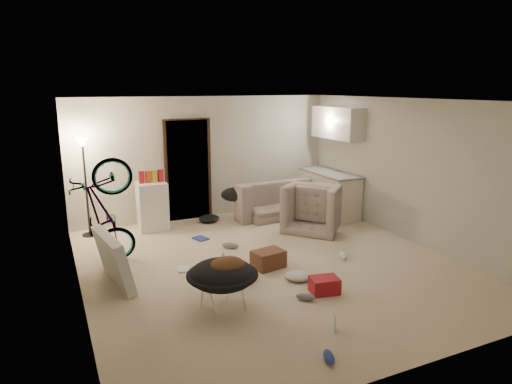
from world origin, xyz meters
name	(u,v)px	position (x,y,z in m)	size (l,w,h in m)	color
floor	(270,264)	(0.00, 0.00, -0.01)	(5.50, 6.00, 0.02)	beige
ceiling	(271,100)	(0.00, 0.00, 2.51)	(5.50, 6.00, 0.02)	white
wall_back	(205,157)	(0.00, 3.01, 1.25)	(5.50, 0.02, 2.50)	beige
wall_front	(419,249)	(0.00, -3.01, 1.25)	(5.50, 0.02, 2.50)	beige
wall_left	(73,205)	(-2.76, 0.00, 1.25)	(0.02, 6.00, 2.50)	beige
wall_right	(412,171)	(2.76, 0.00, 1.25)	(0.02, 6.00, 2.50)	beige
doorway	(188,170)	(-0.40, 2.97, 1.02)	(0.85, 0.10, 2.04)	black
door_trim	(188,170)	(-0.40, 2.94, 1.02)	(0.97, 0.04, 2.10)	#332012
floor_lamp	(84,166)	(-2.40, 2.65, 1.31)	(0.28, 0.28, 1.81)	black
kitchen_counter	(330,194)	(2.43, 2.00, 0.44)	(0.60, 1.50, 0.88)	silver
counter_top	(330,173)	(2.43, 2.00, 0.90)	(0.64, 1.54, 0.04)	gray
kitchen_uppers	(338,123)	(2.56, 2.00, 1.95)	(0.38, 1.40, 0.65)	silver
sofa	(276,201)	(1.37, 2.45, 0.29)	(1.98, 0.77, 0.58)	#3F473E
armchair	(317,211)	(1.65, 1.27, 0.33)	(1.03, 0.90, 0.67)	#3F473E
bicycle	(105,237)	(-2.30, 1.04, 0.45)	(0.60, 1.71, 0.90)	black
book_asset	(335,333)	(-0.27, -2.15, 0.01)	(0.15, 0.21, 0.02)	#A61823
mini_fridge	(152,206)	(-1.25, 2.55, 0.46)	(0.54, 0.54, 0.92)	white
snack_box_0	(142,179)	(-1.42, 2.55, 1.00)	(0.10, 0.07, 0.30)	#A61823
snack_box_1	(148,178)	(-1.30, 2.55, 1.00)	(0.10, 0.07, 0.30)	#B44416
snack_box_2	(155,178)	(-1.18, 2.55, 1.00)	(0.10, 0.07, 0.30)	gold
snack_box_3	(161,177)	(-1.06, 2.55, 1.00)	(0.10, 0.07, 0.30)	#A61823
saucer_chair	(222,281)	(-1.19, -1.06, 0.37)	(0.88, 0.88, 0.63)	silver
hoodie	(227,266)	(-1.14, -1.09, 0.56)	(0.48, 0.40, 0.22)	#58321E
sofa_drape	(235,194)	(0.42, 2.45, 0.54)	(0.56, 0.46, 0.28)	black
tv_box	(113,259)	(-2.30, 0.25, 0.37)	(0.13, 1.12, 0.74)	silver
drink_case_a	(268,259)	(-0.09, -0.11, 0.13)	(0.47, 0.33, 0.27)	brown
drink_case_b	(324,285)	(0.20, -1.21, 0.11)	(0.37, 0.27, 0.21)	#A61823
juicer	(223,260)	(-0.70, 0.21, 0.10)	(0.17, 0.17, 0.24)	beige
newspaper	(273,255)	(0.21, 0.32, 0.00)	(0.46, 0.60, 0.01)	beige
book_blue	(201,238)	(-0.61, 1.58, 0.01)	(0.20, 0.27, 0.03)	#283C92
book_white	(183,269)	(-1.29, 0.34, 0.01)	(0.18, 0.24, 0.02)	silver
shoe_0	(214,219)	(-0.01, 2.55, 0.05)	(0.29, 0.12, 0.11)	#283C92
shoe_1	(230,245)	(-0.30, 0.90, 0.05)	(0.29, 0.12, 0.11)	slate
shoe_2	(329,357)	(-0.62, -2.55, 0.05)	(0.25, 0.10, 0.09)	#283C92
shoe_3	(306,297)	(-0.14, -1.30, 0.05)	(0.25, 0.10, 0.09)	slate
shoe_4	(343,255)	(1.17, -0.29, 0.05)	(0.27, 0.11, 0.10)	white
clothes_lump_a	(235,275)	(-0.74, -0.36, 0.09)	(0.57, 0.49, 0.18)	black
clothes_lump_b	(209,218)	(-0.11, 2.55, 0.07)	(0.45, 0.39, 0.14)	black
clothes_lump_c	(298,276)	(0.09, -0.70, 0.06)	(0.37, 0.32, 0.12)	silver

